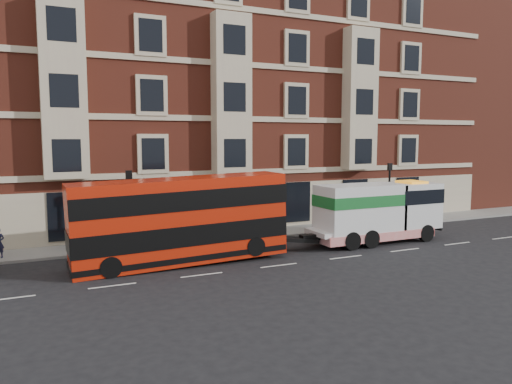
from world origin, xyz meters
TOP-DOWN VIEW (x-y plane):
  - ground at (0.00, 0.00)m, footprint 120.00×120.00m
  - sidewalk at (0.00, 7.50)m, footprint 90.00×3.00m
  - victorian_terrace at (0.50, 15.00)m, footprint 45.00×12.00m
  - filler_east at (32.00, 14.00)m, footprint 18.00×10.00m
  - lamp_post_west at (-6.00, 6.20)m, footprint 0.35×0.15m
  - lamp_post_east at (12.00, 6.20)m, footprint 0.35×0.15m
  - double_decker_bus at (-4.26, 2.35)m, footprint 10.62×2.44m
  - tow_truck at (7.79, 2.35)m, footprint 8.50×2.51m

SIDE VIEW (x-z plane):
  - ground at x=0.00m, z-range 0.00..0.00m
  - sidewalk at x=0.00m, z-range 0.00..0.15m
  - tow_truck at x=7.79m, z-range 0.11..3.65m
  - double_decker_bus at x=-4.26m, z-range 0.13..4.43m
  - lamp_post_west at x=-6.00m, z-range 0.50..4.85m
  - lamp_post_east at x=12.00m, z-range 0.50..4.85m
  - filler_east at x=32.00m, z-range -0.07..18.93m
  - victorian_terrace at x=0.50m, z-range -0.13..20.27m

